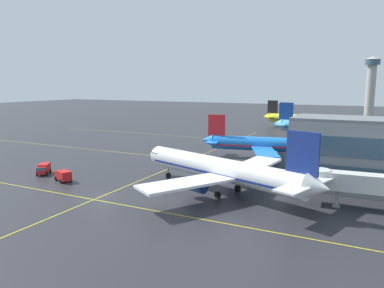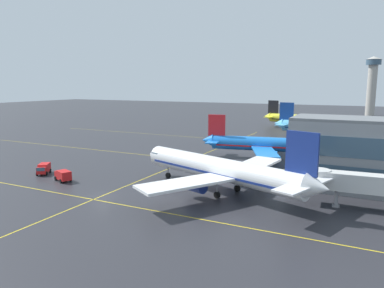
{
  "view_description": "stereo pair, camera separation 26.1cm",
  "coord_description": "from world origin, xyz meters",
  "px_view_note": "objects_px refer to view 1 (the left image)",
  "views": [
    {
      "loc": [
        39.23,
        -45.11,
        18.5
      ],
      "look_at": [
        2.2,
        29.59,
        4.64
      ],
      "focal_mm": 33.57,
      "sensor_mm": 36.0,
      "label": 1
    },
    {
      "loc": [
        39.46,
        -45.0,
        18.5
      ],
      "look_at": [
        2.2,
        29.59,
        4.64
      ],
      "focal_mm": 33.57,
      "sensor_mm": 36.0,
      "label": 2
    }
  ],
  "objects_px": {
    "airliner_far_left_stand": "(304,119)",
    "service_truck_red_van": "(63,175)",
    "airliner_front_gate": "(221,170)",
    "airliner_second_row": "(269,144)",
    "airliner_third_row": "(330,128)",
    "control_tower": "(371,81)",
    "service_truck_catering": "(44,169)",
    "jet_bridge": "(365,183)"
  },
  "relations": [
    {
      "from": "airliner_second_row",
      "to": "service_truck_red_van",
      "type": "xyz_separation_m",
      "value": [
        -30.34,
        -38.31,
        -2.54
      ]
    },
    {
      "from": "airliner_front_gate",
      "to": "service_truck_red_van",
      "type": "bearing_deg",
      "value": -167.98
    },
    {
      "from": "airliner_third_row",
      "to": "jet_bridge",
      "type": "relative_size",
      "value": 1.98
    },
    {
      "from": "airliner_far_left_stand",
      "to": "airliner_third_row",
      "type": "bearing_deg",
      "value": -66.08
    },
    {
      "from": "airliner_third_row",
      "to": "service_truck_red_van",
      "type": "xyz_separation_m",
      "value": [
        -40.84,
        -77.12,
        -3.01
      ]
    },
    {
      "from": "airliner_second_row",
      "to": "airliner_front_gate",
      "type": "bearing_deg",
      "value": -90.08
    },
    {
      "from": "airliner_third_row",
      "to": "control_tower",
      "type": "bearing_deg",
      "value": 84.57
    },
    {
      "from": "airliner_front_gate",
      "to": "control_tower",
      "type": "height_order",
      "value": "control_tower"
    },
    {
      "from": "control_tower",
      "to": "airliner_front_gate",
      "type": "bearing_deg",
      "value": -96.6
    },
    {
      "from": "airliner_front_gate",
      "to": "airliner_third_row",
      "type": "relative_size",
      "value": 0.96
    },
    {
      "from": "airliner_third_row",
      "to": "service_truck_catering",
      "type": "relative_size",
      "value": 8.88
    },
    {
      "from": "airliner_third_row",
      "to": "jet_bridge",
      "type": "distance_m",
      "value": 69.96
    },
    {
      "from": "control_tower",
      "to": "service_truck_catering",
      "type": "bearing_deg",
      "value": -107.43
    },
    {
      "from": "airliner_far_left_stand",
      "to": "airliner_front_gate",
      "type": "bearing_deg",
      "value": -88.39
    },
    {
      "from": "airliner_far_left_stand",
      "to": "service_truck_catering",
      "type": "xyz_separation_m",
      "value": [
        -35.3,
        -105.02,
        -2.76
      ]
    },
    {
      "from": "service_truck_red_van",
      "to": "airliner_far_left_stand",
      "type": "bearing_deg",
      "value": 75.64
    },
    {
      "from": "airliner_second_row",
      "to": "service_truck_catering",
      "type": "distance_m",
      "value": 52.57
    },
    {
      "from": "service_truck_red_van",
      "to": "service_truck_catering",
      "type": "xyz_separation_m",
      "value": [
        -7.83,
        2.27,
        0.0
      ]
    },
    {
      "from": "service_truck_red_van",
      "to": "service_truck_catering",
      "type": "height_order",
      "value": "same"
    },
    {
      "from": "service_truck_red_van",
      "to": "jet_bridge",
      "type": "xyz_separation_m",
      "value": [
        52.47,
        8.14,
        2.88
      ]
    },
    {
      "from": "airliner_second_row",
      "to": "control_tower",
      "type": "distance_m",
      "value": 156.24
    },
    {
      "from": "airliner_far_left_stand",
      "to": "jet_bridge",
      "type": "relative_size",
      "value": 1.85
    },
    {
      "from": "airliner_front_gate",
      "to": "control_tower",
      "type": "bearing_deg",
      "value": 83.4
    },
    {
      "from": "service_truck_catering",
      "to": "jet_bridge",
      "type": "height_order",
      "value": "jet_bridge"
    },
    {
      "from": "airliner_third_row",
      "to": "airliner_far_left_stand",
      "type": "distance_m",
      "value": 33.0
    },
    {
      "from": "airliner_third_row",
      "to": "control_tower",
      "type": "xyz_separation_m",
      "value": [
        10.93,
        115.05,
        16.21
      ]
    },
    {
      "from": "airliner_third_row",
      "to": "service_truck_red_van",
      "type": "distance_m",
      "value": 87.32
    },
    {
      "from": "airliner_third_row",
      "to": "service_truck_catering",
      "type": "bearing_deg",
      "value": -123.03
    },
    {
      "from": "airliner_third_row",
      "to": "service_truck_catering",
      "type": "distance_m",
      "value": 89.34
    },
    {
      "from": "airliner_far_left_stand",
      "to": "jet_bridge",
      "type": "distance_m",
      "value": 102.25
    },
    {
      "from": "airliner_far_left_stand",
      "to": "service_truck_red_van",
      "type": "relative_size",
      "value": 8.23
    },
    {
      "from": "service_truck_red_van",
      "to": "control_tower",
      "type": "distance_m",
      "value": 199.95
    },
    {
      "from": "airliner_front_gate",
      "to": "airliner_second_row",
      "type": "height_order",
      "value": "airliner_front_gate"
    },
    {
      "from": "airliner_second_row",
      "to": "service_truck_red_van",
      "type": "height_order",
      "value": "airliner_second_row"
    },
    {
      "from": "airliner_second_row",
      "to": "jet_bridge",
      "type": "height_order",
      "value": "airliner_second_row"
    },
    {
      "from": "airliner_front_gate",
      "to": "service_truck_catering",
      "type": "xyz_separation_m",
      "value": [
        -38.13,
        -4.19,
        -2.95
      ]
    },
    {
      "from": "airliner_front_gate",
      "to": "service_truck_catering",
      "type": "distance_m",
      "value": 38.47
    },
    {
      "from": "airliner_third_row",
      "to": "airliner_far_left_stand",
      "type": "relative_size",
      "value": 1.07
    },
    {
      "from": "service_truck_red_van",
      "to": "service_truck_catering",
      "type": "relative_size",
      "value": 1.01
    },
    {
      "from": "service_truck_catering",
      "to": "airliner_third_row",
      "type": "bearing_deg",
      "value": 56.97
    },
    {
      "from": "airliner_front_gate",
      "to": "airliner_second_row",
      "type": "xyz_separation_m",
      "value": [
        0.05,
        31.86,
        -0.41
      ]
    },
    {
      "from": "airliner_second_row",
      "to": "service_truck_red_van",
      "type": "bearing_deg",
      "value": -128.38
    }
  ]
}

